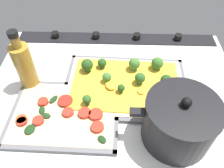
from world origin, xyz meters
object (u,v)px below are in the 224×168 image
(baking_tray_back, at_px, (65,114))
(veggie_pizza_back, at_px, (65,113))
(broccoli_pizza, at_px, (126,83))
(oil_bottle, at_px, (25,66))
(baking_tray_front, at_px, (125,87))
(cooking_pot, at_px, (179,121))

(baking_tray_back, distance_m, veggie_pizza_back, 0.01)
(broccoli_pizza, distance_m, oil_bottle, 0.31)
(baking_tray_back, relative_size, oil_bottle, 1.53)
(baking_tray_back, bearing_deg, veggie_pizza_back, 98.15)
(baking_tray_front, xyz_separation_m, broccoli_pizza, (-0.00, -0.01, 0.02))
(veggie_pizza_back, distance_m, oil_bottle, 0.19)
(baking_tray_front, height_order, veggie_pizza_back, veggie_pizza_back)
(baking_tray_front, relative_size, veggie_pizza_back, 1.37)
(baking_tray_front, xyz_separation_m, baking_tray_back, (0.17, 0.11, 0.00))
(cooking_pot, xyz_separation_m, oil_bottle, (0.43, -0.17, 0.02))
(baking_tray_back, relative_size, cooking_pot, 1.25)
(baking_tray_back, distance_m, cooking_pot, 0.32)
(baking_tray_front, distance_m, cooking_pot, 0.22)
(oil_bottle, bearing_deg, broccoli_pizza, -179.65)
(baking_tray_back, bearing_deg, baking_tray_front, -147.58)
(broccoli_pizza, height_order, baking_tray_back, broccoli_pizza)
(oil_bottle, bearing_deg, veggie_pizza_back, 137.68)
(baking_tray_back, distance_m, oil_bottle, 0.19)
(baking_tray_front, distance_m, veggie_pizza_back, 0.21)
(cooking_pot, bearing_deg, oil_bottle, -21.44)
(broccoli_pizza, distance_m, cooking_pot, 0.22)
(broccoli_pizza, bearing_deg, baking_tray_front, 66.21)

